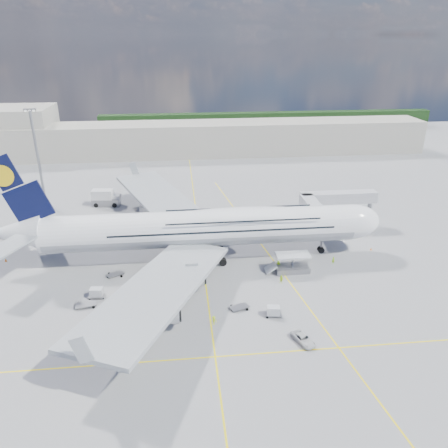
{
  "coord_description": "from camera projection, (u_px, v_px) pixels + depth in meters",
  "views": [
    {
      "loc": [
        -4.06,
        -69.33,
        42.2
      ],
      "look_at": [
        4.28,
        8.0,
        8.37
      ],
      "focal_mm": 35.0,
      "sensor_mm": 36.0,
      "label": 1
    }
  ],
  "objects": [
    {
      "name": "cone_wing_left_outer",
      "position": [
        148.0,
        214.0,
        111.18
      ],
      "size": [
        0.5,
        0.5,
        0.63
      ],
      "color": "orange",
      "rests_on": "ground"
    },
    {
      "name": "tree_line",
      "position": [
        268.0,
        121.0,
        210.42
      ],
      "size": [
        160.0,
        6.0,
        8.0
      ],
      "primitive_type": "cube",
      "color": "#193814",
      "rests_on": "ground"
    },
    {
      "name": "cone_wing_right_inner",
      "position": [
        132.0,
        280.0,
        81.04
      ],
      "size": [
        0.41,
        0.41,
        0.52
      ],
      "color": "orange",
      "rests_on": "ground"
    },
    {
      "name": "taxi_line_diag",
      "position": [
        269.0,
        255.0,
        90.93
      ],
      "size": [
        14.16,
        99.06,
        0.01
      ],
      "primitive_type": "cube",
      "rotation": [
        0.0,
        0.0,
        0.14
      ],
      "color": "yellow",
      "rests_on": "ground"
    },
    {
      "name": "cargo_loader",
      "position": [
        291.0,
        265.0,
        84.23
      ],
      "size": [
        8.53,
        3.2,
        3.67
      ],
      "color": "silver",
      "rests_on": "ground"
    },
    {
      "name": "cone_nose",
      "position": [
        371.0,
        249.0,
        92.91
      ],
      "size": [
        0.41,
        0.41,
        0.53
      ],
      "color": "orange",
      "rests_on": "ground"
    },
    {
      "name": "terminal",
      "position": [
        188.0,
        139.0,
        164.66
      ],
      "size": [
        180.0,
        16.0,
        12.0
      ],
      "primitive_type": "cube",
      "color": "#B2AD9E",
      "rests_on": "ground"
    },
    {
      "name": "crew_wing",
      "position": [
        109.0,
        321.0,
        68.65
      ],
      "size": [
        0.53,
        1.01,
        1.64
      ],
      "primitive_type": "imported",
      "rotation": [
        0.0,
        0.0,
        1.44
      ],
      "color": "#C3DA16",
      "rests_on": "ground"
    },
    {
      "name": "cone_wing_left_inner",
      "position": [
        197.0,
        224.0,
        105.08
      ],
      "size": [
        0.42,
        0.42,
        0.53
      ],
      "color": "orange",
      "rests_on": "ground"
    },
    {
      "name": "light_mast",
      "position": [
        38.0,
        157.0,
        112.27
      ],
      "size": [
        3.0,
        0.7,
        25.5
      ],
      "color": "gray",
      "rests_on": "ground"
    },
    {
      "name": "jet_bridge",
      "position": [
        329.0,
        203.0,
        99.73
      ],
      "size": [
        18.8,
        12.1,
        8.5
      ],
      "color": "#B7B7BC",
      "rests_on": "ground"
    },
    {
      "name": "dolly_row_b",
      "position": [
        86.0,
        304.0,
        73.59
      ],
      "size": [
        3.68,
        2.41,
        0.5
      ],
      "rotation": [
        0.0,
        0.0,
        0.18
      ],
      "color": "gray",
      "rests_on": "ground"
    },
    {
      "name": "taxi_line_main",
      "position": [
        206.0,
        284.0,
        80.44
      ],
      "size": [
        0.25,
        220.0,
        0.01
      ],
      "primitive_type": "cube",
      "color": "yellow",
      "rests_on": "ground"
    },
    {
      "name": "crew_nose",
      "position": [
        333.0,
        260.0,
        87.18
      ],
      "size": [
        0.61,
        0.45,
        1.52
      ],
      "primitive_type": "imported",
      "rotation": [
        0.0,
        0.0,
        0.16
      ],
      "color": "#99DB17",
      "rests_on": "ground"
    },
    {
      "name": "baggage_tug",
      "position": [
        138.0,
        287.0,
        77.95
      ],
      "size": [
        2.97,
        1.46,
        1.83
      ],
      "rotation": [
        0.0,
        0.0,
        -0.04
      ],
      "color": "silver",
      "rests_on": "ground"
    },
    {
      "name": "dolly_row_c",
      "position": [
        156.0,
        291.0,
        77.62
      ],
      "size": [
        2.74,
        1.75,
        0.37
      ],
      "rotation": [
        0.0,
        0.0,
        0.16
      ],
      "color": "gray",
      "rests_on": "ground"
    },
    {
      "name": "cone_tail",
      "position": [
        6.0,
        260.0,
        88.23
      ],
      "size": [
        0.48,
        0.48,
        0.62
      ],
      "color": "orange",
      "rests_on": "ground"
    },
    {
      "name": "dolly_nose_near",
      "position": [
        239.0,
        307.0,
        72.95
      ],
      "size": [
        3.46,
        2.58,
        0.45
      ],
      "rotation": [
        0.0,
        0.0,
        0.34
      ],
      "color": "gray",
      "rests_on": "ground"
    },
    {
      "name": "dolly_nose_far",
      "position": [
        273.0,
        311.0,
        70.89
      ],
      "size": [
        2.95,
        1.87,
        1.75
      ],
      "rotation": [
        0.0,
        0.0,
        -0.15
      ],
      "color": "gray",
      "rests_on": "ground"
    },
    {
      "name": "crew_van",
      "position": [
        278.0,
        265.0,
        85.09
      ],
      "size": [
        1.12,
        1.07,
        1.93
      ],
      "primitive_type": "imported",
      "rotation": [
        0.0,
        0.0,
        2.48
      ],
      "color": "#B0F91A",
      "rests_on": "ground"
    },
    {
      "name": "dolly_row_a",
      "position": [
        97.0,
        293.0,
        75.87
      ],
      "size": [
        3.02,
        1.78,
        1.84
      ],
      "rotation": [
        0.0,
        0.0,
        -0.08
      ],
      "color": "gray",
      "rests_on": "ground"
    },
    {
      "name": "cone_wing_right_outer",
      "position": [
        119.0,
        367.0,
        59.99
      ],
      "size": [
        0.4,
        0.4,
        0.51
      ],
      "color": "orange",
      "rests_on": "ground"
    },
    {
      "name": "dolly_back",
      "position": [
        115.0,
        274.0,
        82.89
      ],
      "size": [
        3.49,
        3.02,
        0.45
      ],
      "rotation": [
        0.0,
        0.0,
        0.55
      ],
      "color": "gray",
      "rests_on": "ground"
    },
    {
      "name": "crew_tug",
      "position": [
        214.0,
        320.0,
        68.82
      ],
      "size": [
        1.16,
        0.93,
        1.56
      ],
      "primitive_type": "imported",
      "rotation": [
        0.0,
        0.0,
        -0.4
      ],
      "color": "#DCFF1A",
      "rests_on": "ground"
    },
    {
      "name": "catering_truck_outer",
      "position": [
        106.0,
        198.0,
        116.31
      ],
      "size": [
        7.68,
        3.43,
        4.47
      ],
      "rotation": [
        0.0,
        0.0,
        -0.11
      ],
      "color": "gray",
      "rests_on": "ground"
    },
    {
      "name": "service_van",
      "position": [
        303.0,
        339.0,
        64.89
      ],
      "size": [
        3.4,
        4.74,
        1.2
      ],
      "primitive_type": "imported",
      "rotation": [
        0.0,
        0.0,
        0.37
      ],
      "color": "silver",
      "rests_on": "ground"
    },
    {
      "name": "airliner",
      "position": [
        203.0,
        228.0,
        86.84
      ],
      "size": [
        77.26,
        79.15,
        23.71
      ],
      "color": "white",
      "rests_on": "ground"
    },
    {
      "name": "crew_loader",
      "position": [
        281.0,
        279.0,
        80.27
      ],
      "size": [
        1.02,
        1.01,
        1.66
      ],
      "primitive_type": "imported",
      "rotation": [
        0.0,
        0.0,
        -0.76
      ],
      "color": "#BCE317",
      "rests_on": "ground"
    },
    {
      "name": "taxi_line_cross",
      "position": [
        215.0,
        357.0,
        62.2
      ],
      "size": [
        120.0,
        0.25,
        0.01
      ],
      "primitive_type": "cube",
      "color": "yellow",
      "rests_on": "ground"
    },
    {
      "name": "catering_truck_inner",
      "position": [
        154.0,
        214.0,
        106.17
      ],
      "size": [
        7.3,
        3.48,
        4.2
      ],
      "rotation": [
        0.0,
        0.0,
        -0.15
      ],
      "color": "gray",
      "rests_on": "ground"
    },
    {
      "name": "ground",
      "position": [
        206.0,
        284.0,
        80.44
      ],
      "size": [
        300.0,
        300.0,
        0.0
      ],
      "primitive_type": "plane",
      "color": "gray",
      "rests_on": "ground"
    }
  ]
}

